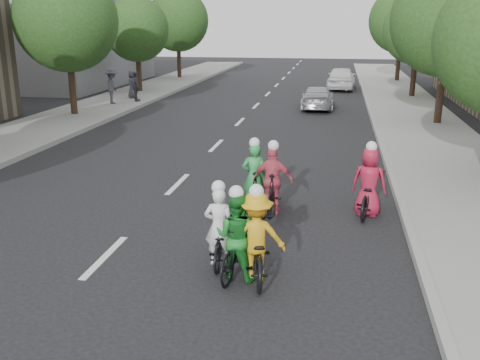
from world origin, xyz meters
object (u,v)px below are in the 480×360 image
(spectator_0, at_px, (112,86))
(follow_car_trail, at_px, (341,78))
(cyclist_0, at_px, (273,186))
(cyclist_1, at_px, (237,243))
(cyclist_3, at_px, (220,236))
(follow_car_lead, at_px, (317,98))
(spectator_1, at_px, (136,87))
(cyclist_5, at_px, (368,189))
(cyclist_2, at_px, (256,244))
(cyclist_4, at_px, (255,184))
(spectator_2, at_px, (132,84))

(spectator_0, bearing_deg, follow_car_trail, -62.68)
(cyclist_0, distance_m, cyclist_1, 3.50)
(cyclist_0, distance_m, cyclist_3, 3.04)
(cyclist_0, relative_size, follow_car_lead, 0.45)
(cyclist_3, distance_m, spectator_1, 21.32)
(cyclist_0, bearing_deg, cyclist_5, -171.78)
(cyclist_2, xyz_separation_m, spectator_1, (-9.79, 19.83, 0.31))
(follow_car_lead, height_order, follow_car_trail, follow_car_trail)
(cyclist_4, height_order, spectator_1, cyclist_4)
(cyclist_3, height_order, spectator_2, spectator_2)
(cyclist_2, xyz_separation_m, follow_car_trail, (1.52, 28.64, 0.12))
(spectator_1, bearing_deg, spectator_0, 136.31)
(cyclist_4, xyz_separation_m, follow_car_lead, (0.87, 16.19, -0.04))
(cyclist_5, xyz_separation_m, spectator_0, (-12.82, 14.93, 0.47))
(spectator_1, bearing_deg, spectator_2, 24.06)
(cyclist_1, height_order, cyclist_3, cyclist_1)
(cyclist_0, relative_size, spectator_1, 1.11)
(follow_car_trail, bearing_deg, cyclist_0, 88.57)
(follow_car_lead, distance_m, spectator_2, 10.81)
(spectator_2, bearing_deg, cyclist_3, -149.84)
(follow_car_trail, bearing_deg, spectator_2, 34.68)
(cyclist_0, distance_m, cyclist_2, 3.48)
(cyclist_0, height_order, cyclist_3, cyclist_0)
(spectator_0, bearing_deg, cyclist_3, -163.28)
(spectator_0, distance_m, spectator_2, 2.36)
(cyclist_1, height_order, follow_car_trail, cyclist_1)
(spectator_1, bearing_deg, follow_car_lead, -95.14)
(cyclist_2, xyz_separation_m, spectator_2, (-10.48, 21.03, 0.30))
(spectator_2, bearing_deg, cyclist_5, -139.01)
(spectator_2, bearing_deg, cyclist_2, -148.65)
(cyclist_3, bearing_deg, spectator_0, -65.52)
(cyclist_3, distance_m, cyclist_5, 4.36)
(cyclist_5, xyz_separation_m, spectator_2, (-12.61, 17.27, 0.32))
(cyclist_2, bearing_deg, spectator_1, -75.25)
(spectator_2, bearing_deg, spectator_1, -145.46)
(follow_car_lead, bearing_deg, cyclist_5, 95.13)
(cyclist_2, bearing_deg, follow_car_trail, -104.57)
(cyclist_3, bearing_deg, cyclist_4, -97.21)
(cyclist_5, xyz_separation_m, spectator_1, (-11.92, 16.07, 0.34))
(spectator_0, xyz_separation_m, spectator_2, (0.21, 2.35, -0.15))
(cyclist_1, xyz_separation_m, spectator_0, (-10.33, 18.70, 0.44))
(cyclist_0, height_order, cyclist_5, cyclist_5)
(cyclist_3, height_order, spectator_0, spectator_0)
(cyclist_3, height_order, spectator_1, spectator_1)
(cyclist_1, xyz_separation_m, follow_car_trail, (1.88, 28.65, 0.11))
(cyclist_4, xyz_separation_m, spectator_0, (-10.08, 14.96, 0.47))
(spectator_0, height_order, spectator_2, spectator_0)
(cyclist_5, relative_size, spectator_2, 1.22)
(cyclist_2, distance_m, follow_car_lead, 19.91)
(cyclist_4, distance_m, follow_car_trail, 25.01)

